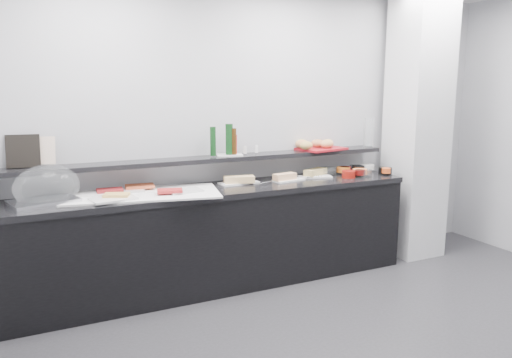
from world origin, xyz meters
name	(u,v)px	position (x,y,z in m)	size (l,w,h in m)	color
ground	(410,357)	(0.00, 0.00, 0.00)	(5.00, 5.00, 0.00)	#2D2D30
back_wall	(273,131)	(0.00, 2.00, 1.35)	(5.00, 0.02, 2.70)	#A5A7AC
column	(417,128)	(1.50, 1.65, 1.35)	(0.50, 0.50, 2.70)	silver
buffet_cabinet	(219,240)	(-0.70, 1.70, 0.42)	(3.60, 0.60, 0.85)	black
counter_top	(218,190)	(-0.70, 1.70, 0.88)	(3.62, 0.62, 0.05)	black
wall_shelf	(211,159)	(-0.70, 1.88, 1.13)	(3.60, 0.25, 0.04)	black
cloche_base	(44,202)	(-2.12, 1.68, 0.92)	(0.47, 0.31, 0.04)	silver
cloche_dome	(47,187)	(-2.08, 1.73, 1.03)	(0.50, 0.33, 0.34)	white
linen_runner	(142,194)	(-1.37, 1.70, 0.91)	(1.25, 0.59, 0.01)	white
platter_meat_a	(89,194)	(-1.77, 1.81, 0.92)	(0.26, 0.17, 0.01)	white
food_meat_a	(110,190)	(-1.61, 1.80, 0.94)	(0.21, 0.13, 0.02)	maroon
platter_salmon	(124,191)	(-1.49, 1.83, 0.92)	(0.32, 0.22, 0.01)	silver
food_salmon	(140,186)	(-1.35, 1.86, 0.94)	(0.24, 0.15, 0.02)	#D2532B
platter_cheese	(113,199)	(-1.62, 1.55, 0.92)	(0.33, 0.22, 0.01)	white
food_cheese	(116,195)	(-1.59, 1.60, 0.94)	(0.19, 0.12, 0.02)	#DCAD55
platter_meat_b	(185,191)	(-1.03, 1.60, 0.92)	(0.27, 0.18, 0.01)	white
food_meat_b	(170,191)	(-1.17, 1.57, 0.94)	(0.20, 0.13, 0.02)	maroon
sandwich_plate_left	(239,183)	(-0.46, 1.79, 0.91)	(0.36, 0.15, 0.01)	white
sandwich_food_left	(239,179)	(-0.47, 1.76, 0.94)	(0.27, 0.11, 0.06)	#E2B976
tongs_left	(229,183)	(-0.57, 1.75, 0.92)	(0.01, 0.01, 0.16)	silver
sandwich_plate_mid	(289,180)	(0.01, 1.71, 0.91)	(0.30, 0.13, 0.01)	white
sandwich_food_mid	(285,177)	(-0.03, 1.70, 0.94)	(0.22, 0.09, 0.06)	#E9AD7A
tongs_mid	(266,182)	(-0.25, 1.65, 0.92)	(0.01, 0.01, 0.16)	#ABADB2
sandwich_plate_right	(314,177)	(0.33, 1.76, 0.91)	(0.33, 0.14, 0.01)	white
sandwich_food_right	(315,172)	(0.36, 1.80, 0.94)	(0.27, 0.10, 0.06)	tan
tongs_right	(314,177)	(0.30, 1.71, 0.92)	(0.01, 0.01, 0.16)	#B3B5BB
bowl_glass_fruit	(327,171)	(0.52, 1.83, 0.94)	(0.18, 0.18, 0.07)	white
fill_glass_fruit	(343,170)	(0.69, 1.79, 0.95)	(0.13, 0.13, 0.05)	orange
bowl_black_jam	(358,169)	(0.88, 1.80, 0.94)	(0.13, 0.13, 0.07)	black
fill_black_jam	(345,169)	(0.72, 1.80, 0.95)	(0.11, 0.11, 0.05)	#600D10
bowl_glass_cream	(357,169)	(0.89, 1.82, 0.94)	(0.16, 0.16, 0.07)	white
fill_glass_cream	(367,167)	(1.01, 1.82, 0.95)	(0.14, 0.14, 0.05)	white
bowl_red_jam	(349,174)	(0.61, 1.59, 0.94)	(0.13, 0.13, 0.07)	maroon
fill_red_jam	(360,172)	(0.74, 1.57, 0.95)	(0.10, 0.10, 0.05)	#540D0C
bowl_glass_salmon	(364,173)	(0.79, 1.58, 0.94)	(0.15, 0.15, 0.07)	white
fill_glass_salmon	(360,171)	(0.77, 1.62, 0.95)	(0.14, 0.14, 0.05)	orange
bowl_black_fruit	(385,171)	(1.06, 1.60, 0.94)	(0.13, 0.13, 0.07)	black
fill_black_fruit	(386,171)	(1.04, 1.55, 0.95)	(0.09, 0.09, 0.05)	#DC521E
framed_print	(23,151)	(-2.23, 1.95, 1.28)	(0.25, 0.02, 0.26)	black
print_art	(43,150)	(-2.08, 1.94, 1.28)	(0.19, 0.00, 0.22)	beige
condiment_tray	(230,155)	(-0.51, 1.89, 1.16)	(0.23, 0.14, 0.01)	white
bottle_green_a	(213,141)	(-0.68, 1.87, 1.29)	(0.05, 0.05, 0.26)	#0F3714
bottle_brown	(234,141)	(-0.48, 1.86, 1.28)	(0.05, 0.05, 0.24)	#351F09
bottle_green_b	(229,139)	(-0.52, 1.87, 1.30)	(0.07, 0.07, 0.28)	#0F3915
bottle_hot	(235,145)	(-0.47, 1.86, 1.25)	(0.04, 0.04, 0.18)	red
shaker_salt	(245,150)	(-0.36, 1.86, 1.20)	(0.03, 0.03, 0.07)	silver
shaker_pepper	(256,149)	(-0.24, 1.88, 1.20)	(0.03, 0.03, 0.07)	white
bread_tray	(321,149)	(0.48, 1.88, 1.16)	(0.45, 0.32, 0.02)	#A1111B
bread_roll_nw	(302,144)	(0.27, 1.92, 1.21)	(0.12, 0.08, 0.08)	#BC7A47
bread_roll_n	(302,144)	(0.31, 1.97, 1.21)	(0.13, 0.08, 0.08)	tan
bread_roll_ne	(318,143)	(0.46, 1.92, 1.21)	(0.14, 0.09, 0.08)	#B37044
bread_roll_sw	(306,146)	(0.26, 1.81, 1.21)	(0.14, 0.09, 0.08)	#B69045
bread_roll_s	(327,144)	(0.51, 1.83, 1.21)	(0.15, 0.10, 0.08)	#C8874C
bread_roll_mide	(327,143)	(0.55, 1.89, 1.21)	(0.14, 0.09, 0.08)	tan
carafe	(369,133)	(1.03, 1.84, 1.30)	(0.10, 0.10, 0.30)	white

